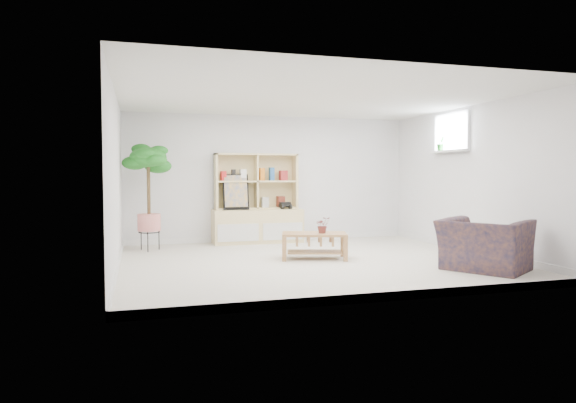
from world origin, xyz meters
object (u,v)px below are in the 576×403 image
object	(u,v)px
storage_unit	(257,198)
floor_tree	(149,197)
armchair	(484,241)
coffee_table	(314,246)

from	to	relation	value
storage_unit	floor_tree	distance (m)	2.03
storage_unit	armchair	distance (m)	4.27
storage_unit	armchair	size ratio (longest dim) A/B	1.59
storage_unit	armchair	world-z (taller)	storage_unit
coffee_table	armchair	world-z (taller)	armchair
floor_tree	storage_unit	bearing A→B (deg)	13.30
coffee_table	floor_tree	xyz separation A→B (m)	(-2.39, 1.59, 0.70)
coffee_table	storage_unit	bearing A→B (deg)	117.95
storage_unit	floor_tree	world-z (taller)	floor_tree
armchair	coffee_table	bearing A→B (deg)	17.80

